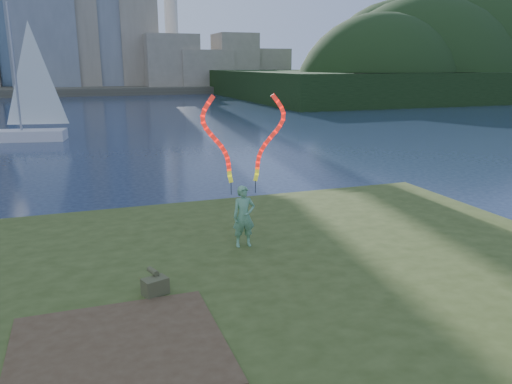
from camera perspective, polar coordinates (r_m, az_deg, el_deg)
name	(u,v)px	position (r m, az deg, el deg)	size (l,w,h in m)	color
ground	(208,289)	(11.72, -5.49, -10.99)	(320.00, 320.00, 0.00)	#17233B
grassy_knoll	(238,323)	(9.59, -2.06, -14.76)	(20.00, 18.00, 0.80)	#354318
dirt_patch	(118,348)	(8.25, -15.45, -16.77)	(3.20, 3.00, 0.02)	#47331E
far_shore	(89,87)	(105.42, -18.51, 11.28)	(320.00, 40.00, 1.20)	#484435
wooded_hill	(460,93)	(93.86, 22.29, 10.39)	(78.00, 50.00, 63.00)	black
woman_with_ribbons	(244,187)	(11.60, -1.44, 0.60)	(1.99, 0.38, 3.87)	#17722E
canvas_bag	(155,285)	(9.73, -11.47, -10.40)	(0.53, 0.59, 0.43)	#444928
sailboat	(25,118)	(37.00, -24.89, 7.68)	(5.93, 2.71, 8.90)	silver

